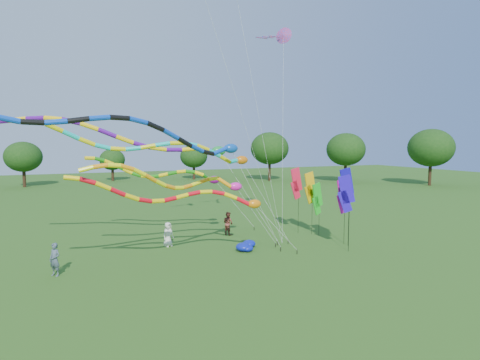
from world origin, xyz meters
name	(u,v)px	position (x,y,z in m)	size (l,w,h in m)	color
ground	(278,269)	(0.00, 0.00, 0.00)	(160.00, 160.00, 0.00)	#225316
tree_ring	(303,167)	(1.87, 0.53, 5.66)	(120.77, 118.51, 9.64)	#382314
tube_kite_red	(192,197)	(-4.29, 2.30, 4.04)	(13.17, 1.23, 6.04)	black
tube_kite_orange	(188,181)	(-4.38, 2.71, 4.89)	(12.10, 3.13, 6.59)	black
tube_kite_purple	(131,138)	(-6.94, 6.42, 7.34)	(17.73, 3.96, 9.33)	black
tube_kite_blue	(157,136)	(-6.57, 0.50, 7.39)	(15.66, 4.27, 9.03)	black
tube_kite_cyan	(181,151)	(-4.64, 3.30, 6.60)	(14.66, 2.11, 8.56)	black
tube_kite_green	(172,174)	(-3.44, 10.28, 4.74)	(12.36, 1.89, 6.62)	black
delta_kite_high_c	(283,35)	(4.16, 7.05, 14.85)	(3.07, 3.90, 15.55)	black
banner_pole_orange	(310,188)	(6.33, 6.53, 3.61)	(1.16, 0.24, 4.88)	black
banner_pole_blue_b	(346,186)	(6.68, 2.65, 4.13)	(1.16, 0.16, 5.40)	black
banner_pole_magenta_b	(342,196)	(6.73, 3.12, 3.39)	(1.16, 0.27, 4.65)	black
banner_pole_blue_a	(346,194)	(5.75, 1.51, 3.78)	(1.12, 0.48, 5.05)	black
banner_pole_red	(296,184)	(5.52, 7.21, 3.92)	(1.16, 0.25, 5.19)	black
banner_pole_green	(317,199)	(6.65, 6.01, 2.82)	(1.14, 0.37, 4.08)	black
blue_nylon_heap	(244,246)	(-0.05, 4.62, 0.23)	(1.20, 1.54, 0.52)	#0C1CA6
person_a	(168,234)	(-4.51, 7.35, 0.83)	(0.81, 0.53, 1.67)	silver
person_b	(55,260)	(-11.45, 3.74, 0.89)	(0.65, 0.43, 1.78)	#455461
person_c	(228,223)	(0.53, 8.94, 0.89)	(0.86, 0.67, 1.78)	brown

